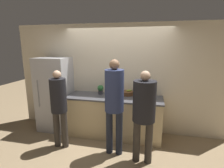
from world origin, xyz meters
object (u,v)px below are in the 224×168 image
at_px(person_left, 59,104).
at_px(fruit_bowl, 127,93).
at_px(bottle_clear, 136,93).
at_px(cup_black, 149,97).
at_px(potted_plant, 101,89).
at_px(person_center, 114,99).
at_px(refrigerator, 55,94).
at_px(utensil_crock, 112,92).
at_px(person_right, 144,108).

distance_m(person_left, fruit_bowl, 1.57).
distance_m(fruit_bowl, bottle_clear, 0.20).
bearing_deg(cup_black, potted_plant, 173.31).
relative_size(person_left, person_center, 0.87).
height_order(refrigerator, utensil_crock, refrigerator).
relative_size(person_right, fruit_bowl, 6.15).
bearing_deg(bottle_clear, person_center, -110.36).
height_order(person_center, fruit_bowl, person_center).
bearing_deg(utensil_crock, cup_black, -7.63).
bearing_deg(bottle_clear, person_left, -149.23).
relative_size(person_left, utensil_crock, 6.01).
bearing_deg(bottle_clear, fruit_bowl, 163.65).
height_order(person_center, cup_black, person_center).
bearing_deg(potted_plant, cup_black, -6.69).
xyz_separation_m(fruit_bowl, utensil_crock, (-0.36, -0.07, 0.03)).
distance_m(person_center, person_right, 0.58).
bearing_deg(refrigerator, person_right, -21.35).
bearing_deg(cup_black, person_center, -130.26).
bearing_deg(potted_plant, person_center, -58.65).
distance_m(person_left, utensil_crock, 1.25).
bearing_deg(fruit_bowl, utensil_crock, -169.07).
relative_size(person_center, bottle_clear, 10.17).
height_order(person_left, cup_black, person_left).
relative_size(refrigerator, bottle_clear, 9.92).
relative_size(person_right, bottle_clear, 9.25).
relative_size(refrigerator, cup_black, 19.23).
height_order(refrigerator, fruit_bowl, refrigerator).
height_order(utensil_crock, bottle_clear, utensil_crock).
xyz_separation_m(bottle_clear, potted_plant, (-0.84, 0.01, 0.05)).
distance_m(fruit_bowl, cup_black, 0.53).
bearing_deg(person_left, bottle_clear, 30.77).
distance_m(fruit_bowl, utensil_crock, 0.37).
bearing_deg(person_center, utensil_crock, 105.74).
xyz_separation_m(refrigerator, potted_plant, (1.14, 0.13, 0.16)).
bearing_deg(utensil_crock, person_left, -136.60).
height_order(cup_black, potted_plant, potted_plant).
relative_size(utensil_crock, bottle_clear, 1.48).
relative_size(refrigerator, person_left, 1.12).
bearing_deg(person_center, refrigerator, 156.49).
height_order(bottle_clear, cup_black, bottle_clear).
relative_size(bottle_clear, potted_plant, 0.82).
xyz_separation_m(person_left, cup_black, (1.76, 0.74, 0.04)).
height_order(person_left, bottle_clear, person_left).
height_order(person_center, person_right, person_center).
bearing_deg(fruit_bowl, person_left, -143.81).
xyz_separation_m(person_left, person_center, (1.14, 0.01, 0.17)).
relative_size(refrigerator, utensil_crock, 6.70).
distance_m(person_center, cup_black, 0.96).
xyz_separation_m(person_center, utensil_crock, (-0.24, 0.84, -0.09)).
xyz_separation_m(refrigerator, cup_black, (2.28, 0.00, 0.08)).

